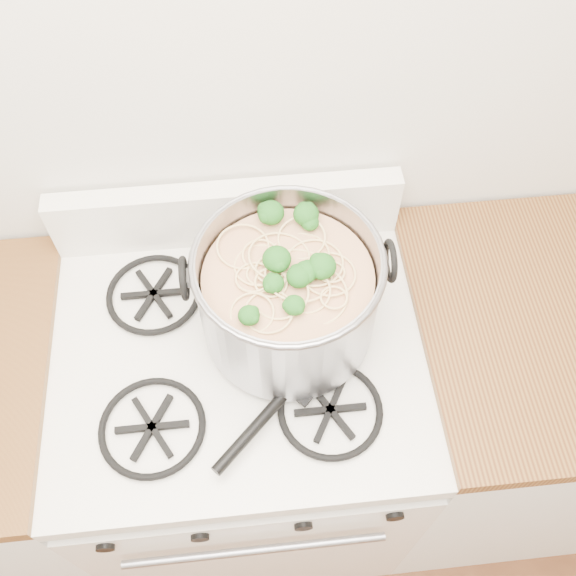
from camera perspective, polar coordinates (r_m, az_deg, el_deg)
The scene contains 6 objects.
gas_range at distance 1.75m, azimuth -3.47°, elevation -12.72°, with size 0.76×0.66×0.92m.
counter_left at distance 1.81m, azimuth -20.12°, elevation -13.16°, with size 0.25×0.65×0.92m.
counter_right at distance 1.92m, azimuth 24.04°, elevation -8.77°, with size 1.00×0.65×0.92m.
stock_pot at distance 1.23m, azimuth 0.00°, elevation -0.70°, with size 0.38×0.35×0.24m.
spatula at distance 1.26m, azimuth 1.49°, elevation -7.43°, with size 0.29×0.31×0.02m, color black, non-canonical shape.
glass_bowl at distance 1.33m, azimuth -0.11°, elevation -1.22°, with size 0.11×0.11×0.03m, color white.
Camera 1 is at (0.04, 0.66, 2.07)m, focal length 40.00 mm.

